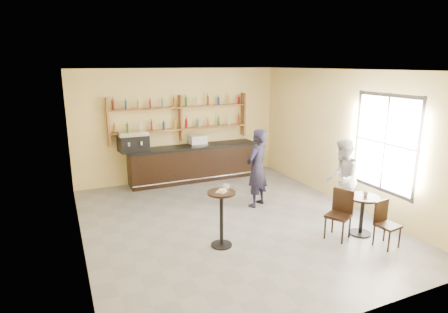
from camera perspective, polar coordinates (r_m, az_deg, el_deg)
name	(u,v)px	position (r m, az deg, el deg)	size (l,w,h in m)	color
floor	(231,222)	(8.22, 1.03, -9.88)	(7.00, 7.00, 0.00)	slate
ceiling	(231,70)	(7.51, 1.14, 13.04)	(7.00, 7.00, 0.00)	white
wall_back	(179,125)	(10.92, -6.80, 4.81)	(7.00, 7.00, 0.00)	#F0D688
wall_front	(352,208)	(4.91, 18.92, -7.37)	(7.00, 7.00, 0.00)	#F0D688
wall_left	(75,165)	(7.01, -21.70, -1.26)	(7.00, 7.00, 0.00)	#F0D688
wall_right	(345,138)	(9.36, 17.95, 2.70)	(7.00, 7.00, 0.00)	#F0D688
window_pane	(385,143)	(8.51, 23.33, 1.83)	(2.00, 2.00, 0.00)	white
window_frame	(385,144)	(8.50, 23.30, 1.83)	(0.04, 1.70, 2.10)	black
shelf_unit	(181,118)	(10.76, -6.62, 5.82)	(4.00, 0.26, 1.40)	brown
liquor_bottles	(180,112)	(10.74, -6.65, 6.72)	(3.68, 0.10, 1.00)	#8C5919
bar_counter	(193,163)	(10.91, -4.68, -0.99)	(3.78, 0.74, 1.02)	black
espresso_machine	(133,141)	(10.31, -13.65, 2.24)	(0.76, 0.49, 0.54)	black
pastry_case	(198,140)	(10.80, -4.04, 2.46)	(0.49, 0.39, 0.29)	silver
pedestal_table	(221,219)	(6.99, -0.39, -9.53)	(0.52, 0.52, 1.07)	black
napkin	(221,192)	(6.80, -0.39, -5.39)	(0.17, 0.17, 0.00)	white
donut	(222,190)	(6.78, -0.28, -5.19)	(0.14, 0.14, 0.05)	#E09F52
cup_pedestal	(226,187)	(6.92, 0.33, -4.61)	(0.12, 0.12, 0.10)	white
man_main	(257,168)	(8.83, 5.05, -1.78)	(0.68, 0.45, 1.86)	black
cafe_table	(362,215)	(7.99, 20.24, -8.41)	(0.63, 0.63, 0.80)	black
cup_cafe	(366,193)	(7.87, 20.78, -5.29)	(0.11, 0.11, 0.10)	white
chair_west	(338,215)	(7.63, 17.03, -8.54)	(0.41, 0.41, 0.96)	black
chair_south	(388,225)	(7.63, 23.69, -9.53)	(0.37, 0.37, 0.86)	black
patron_second	(342,179)	(8.59, 17.50, -3.22)	(0.85, 0.66, 1.76)	#A4A6AA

